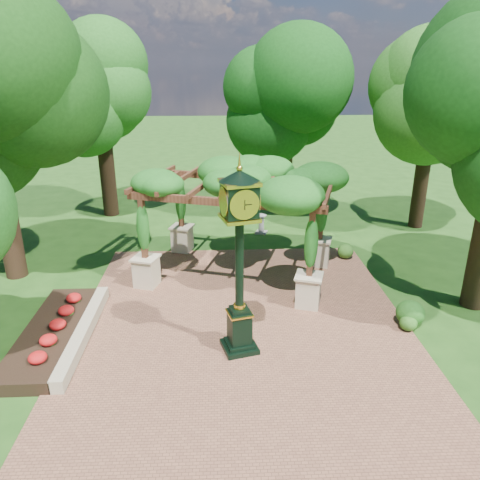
{
  "coord_description": "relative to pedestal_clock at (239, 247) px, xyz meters",
  "views": [
    {
      "loc": [
        -0.65,
        -11.3,
        7.48
      ],
      "look_at": [
        0.0,
        2.5,
        2.2
      ],
      "focal_mm": 35.0,
      "sensor_mm": 36.0,
      "label": 1
    }
  ],
  "objects": [
    {
      "name": "pedestal_clock",
      "position": [
        0.0,
        0.0,
        0.0
      ],
      "size": [
        1.24,
        1.24,
        5.13
      ],
      "rotation": [
        0.0,
        0.0,
        0.26
      ],
      "color": "black",
      "rests_on": "brick_plaza"
    },
    {
      "name": "shrub_back",
      "position": [
        4.57,
        6.23,
        -2.74
      ],
      "size": [
        0.7,
        0.7,
        0.57
      ],
      "primitive_type": "ellipsoid",
      "rotation": [
        0.0,
        0.0,
        -0.11
      ],
      "color": "#31641D",
      "rests_on": "brick_plaza"
    },
    {
      "name": "shrub_mid",
      "position": [
        5.19,
        1.07,
        -2.65
      ],
      "size": [
        1.08,
        1.08,
        0.76
      ],
      "primitive_type": "ellipsoid",
      "rotation": [
        0.0,
        0.0,
        0.35
      ],
      "color": "#225919",
      "rests_on": "brick_plaza"
    },
    {
      "name": "sundial",
      "position": [
        1.44,
        9.4,
        -2.67
      ],
      "size": [
        0.63,
        0.63,
        0.89
      ],
      "rotation": [
        0.0,
        0.0,
        -0.34
      ],
      "color": "gray",
      "rests_on": "ground"
    },
    {
      "name": "ground",
      "position": [
        0.14,
        0.29,
        -3.07
      ],
      "size": [
        120.0,
        120.0,
        0.0
      ],
      "primitive_type": "plane",
      "color": "#1E4714",
      "rests_on": "ground"
    },
    {
      "name": "tree_west_far",
      "position": [
        -6.14,
        12.65,
        3.36
      ],
      "size": [
        3.92,
        3.92,
        9.43
      ],
      "color": "black",
      "rests_on": "ground"
    },
    {
      "name": "tree_north",
      "position": [
        2.9,
        12.4,
        2.47
      ],
      "size": [
        4.54,
        4.54,
        8.08
      ],
      "color": "black",
      "rests_on": "ground"
    },
    {
      "name": "tree_east_far",
      "position": [
        9.01,
        10.05,
        2.73
      ],
      "size": [
        4.33,
        4.33,
        8.45
      ],
      "color": "black",
      "rests_on": "ground"
    },
    {
      "name": "border_wall",
      "position": [
        -4.46,
        0.79,
        -2.87
      ],
      "size": [
        0.35,
        5.0,
        0.4
      ],
      "primitive_type": "cube",
      "color": "#C6B793",
      "rests_on": "ground"
    },
    {
      "name": "pergola",
      "position": [
        0.14,
        4.87,
        0.34
      ],
      "size": [
        7.54,
        5.91,
        4.16
      ],
      "rotation": [
        0.0,
        0.0,
        -0.31
      ],
      "color": "beige",
      "rests_on": "brick_plaza"
    },
    {
      "name": "flower_bed",
      "position": [
        -5.36,
        0.79,
        -2.89
      ],
      "size": [
        1.5,
        5.0,
        0.36
      ],
      "primitive_type": "cube",
      "color": "red",
      "rests_on": "ground"
    },
    {
      "name": "shrub_front",
      "position": [
        5.03,
        0.74,
        -2.79
      ],
      "size": [
        0.65,
        0.65,
        0.46
      ],
      "primitive_type": "ellipsoid",
      "rotation": [
        0.0,
        0.0,
        -0.33
      ],
      "color": "#2C5F1B",
      "rests_on": "brick_plaza"
    },
    {
      "name": "brick_plaza",
      "position": [
        0.14,
        1.29,
        -3.05
      ],
      "size": [
        10.0,
        12.0,
        0.04
      ],
      "primitive_type": "cube",
      "color": "brown",
      "rests_on": "ground"
    }
  ]
}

